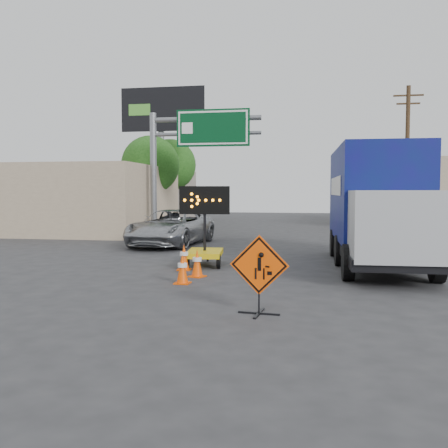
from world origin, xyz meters
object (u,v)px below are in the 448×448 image
(pickup_truck, at_px, (171,227))
(construction_sign, at_px, (259,272))
(box_truck, at_px, (377,213))
(arrow_board, at_px, (205,248))

(pickup_truck, bearing_deg, construction_sign, -61.29)
(construction_sign, xyz_separation_m, pickup_truck, (-5.37, 12.33, -0.03))
(pickup_truck, xyz_separation_m, box_truck, (8.51, -5.26, 0.96))
(pickup_truck, bearing_deg, arrow_board, -59.20)
(arrow_board, height_order, box_truck, box_truck)
(construction_sign, distance_m, box_truck, 7.79)
(construction_sign, bearing_deg, box_truck, 72.06)
(construction_sign, relative_size, pickup_truck, 0.27)
(arrow_board, bearing_deg, pickup_truck, 109.31)
(construction_sign, relative_size, box_truck, 0.19)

